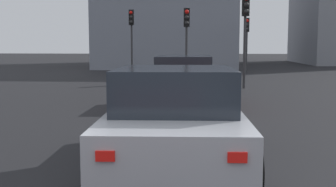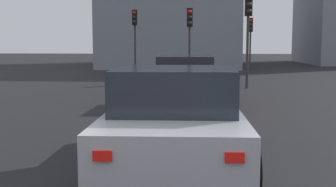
# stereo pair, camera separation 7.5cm
# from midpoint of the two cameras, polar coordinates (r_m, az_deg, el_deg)

# --- Properties ---
(car_red_lead) EXTENTS (4.73, 2.12, 1.48)m
(car_red_lead) POSITION_cam_midpoint_polar(r_m,az_deg,el_deg) (13.27, 1.95, 1.72)
(car_red_lead) COLOR maroon
(car_red_lead) RESTS_ON ground_plane
(car_silver_second) EXTENTS (4.24, 2.21, 1.50)m
(car_silver_second) POSITION_cam_midpoint_polar(r_m,az_deg,el_deg) (6.42, 0.62, -3.43)
(car_silver_second) COLOR #A8AAB2
(car_silver_second) RESTS_ON ground_plane
(traffic_light_near_left) EXTENTS (0.32, 0.28, 3.86)m
(traffic_light_near_left) POSITION_cam_midpoint_polar(r_m,az_deg,el_deg) (25.85, -4.95, 8.61)
(traffic_light_near_left) COLOR #2D2D30
(traffic_light_near_left) RESTS_ON ground_plane
(traffic_light_near_right) EXTENTS (0.32, 0.30, 3.88)m
(traffic_light_near_right) POSITION_cam_midpoint_polar(r_m,az_deg,el_deg) (18.17, 10.08, 9.46)
(traffic_light_near_right) COLOR #2D2D30
(traffic_light_near_right) RESTS_ON ground_plane
(traffic_light_far_left) EXTENTS (0.32, 0.29, 3.57)m
(traffic_light_far_left) POSITION_cam_midpoint_polar(r_m,az_deg,el_deg) (21.19, 2.37, 8.54)
(traffic_light_far_left) COLOR #2D2D30
(traffic_light_far_left) RESTS_ON ground_plane
(traffic_light_far_right) EXTENTS (0.32, 0.29, 3.53)m
(traffic_light_far_right) POSITION_cam_midpoint_polar(r_m,az_deg,el_deg) (28.67, 10.32, 7.86)
(traffic_light_far_right) COLOR #2D2D30
(traffic_light_far_right) RESTS_ON ground_plane
(building_facade_center) EXTENTS (15.72, 10.51, 9.60)m
(building_facade_center) POSITION_cam_midpoint_polar(r_m,az_deg,el_deg) (38.16, 0.32, 10.99)
(building_facade_center) COLOR gray
(building_facade_center) RESTS_ON ground_plane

